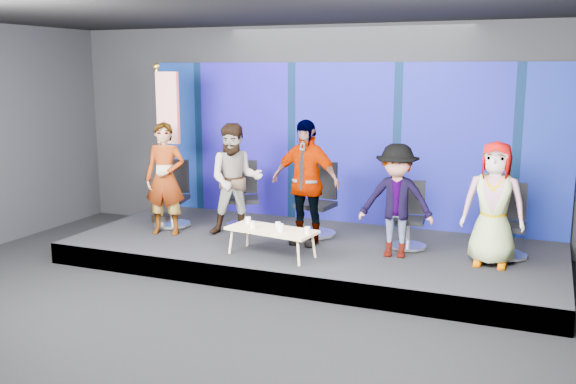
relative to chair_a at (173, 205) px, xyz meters
name	(u,v)px	position (x,y,z in m)	size (l,w,h in m)	color
ground	(234,323)	(2.42, -2.60, -0.65)	(10.00, 10.00, 0.00)	black
room_walls	(231,105)	(2.42, -2.60, 1.78)	(10.02, 8.02, 3.51)	black
riser	(312,252)	(2.42, -0.10, -0.50)	(7.00, 3.00, 0.30)	black
backdrop	(343,143)	(2.42, 1.35, 0.95)	(7.00, 0.08, 2.60)	navy
chair_a	(173,205)	(0.00, 0.00, 0.00)	(0.71, 0.71, 1.06)	silver
panelist_a	(165,179)	(0.18, -0.47, 0.51)	(0.62, 0.41, 1.71)	black
chair_b	(244,205)	(1.08, 0.39, 0.00)	(0.79, 0.79, 1.05)	silver
panelist_b	(236,180)	(1.19, -0.10, 0.50)	(0.83, 0.64, 1.70)	black
chair_c	(317,212)	(2.35, 0.32, 0.02)	(0.69, 0.69, 1.11)	silver
panelist_c	(305,182)	(2.35, -0.19, 0.55)	(1.06, 0.44, 1.80)	black
chair_d	(409,226)	(3.78, 0.16, -0.04)	(0.58, 0.58, 0.95)	silver
panelist_d	(396,201)	(3.70, -0.33, 0.42)	(0.99, 0.57, 1.53)	black
chair_e	(508,233)	(5.11, 0.23, -0.02)	(0.57, 0.57, 0.99)	silver
panelist_e	(494,204)	(4.94, -0.24, 0.46)	(0.79, 0.51, 1.61)	black
coffee_table	(272,231)	(2.15, -0.94, 0.00)	(1.29, 0.70, 0.38)	tan
mug_a	(248,220)	(1.73, -0.80, 0.08)	(0.08, 0.08, 0.09)	silver
mug_b	(253,225)	(1.90, -1.00, 0.07)	(0.07, 0.07, 0.08)	silver
mug_c	(278,225)	(2.22, -0.89, 0.07)	(0.07, 0.07, 0.09)	silver
mug_d	(280,228)	(2.31, -1.02, 0.08)	(0.08, 0.08, 0.10)	silver
mug_e	(307,230)	(2.69, -0.99, 0.07)	(0.08, 0.08, 0.09)	silver
flag_stand	(165,140)	(-0.21, 0.16, 1.03)	(0.59, 0.34, 2.59)	black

